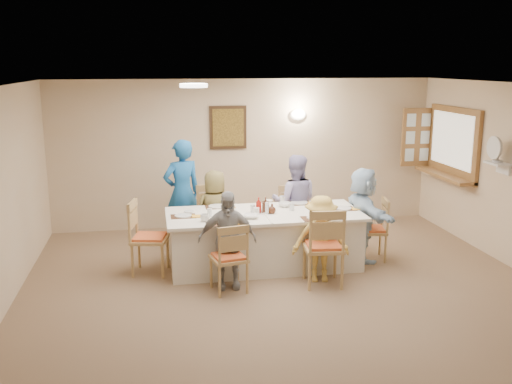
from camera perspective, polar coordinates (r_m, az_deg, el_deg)
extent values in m
plane|color=brown|center=(6.77, 3.86, -11.25)|extent=(7.00, 7.00, 0.00)
plane|color=#D4B78F|center=(9.73, -1.06, 3.89)|extent=(6.50, 0.00, 6.50)
plane|color=#D4B78F|center=(3.29, 19.76, -15.23)|extent=(6.50, 0.00, 6.50)
plane|color=white|center=(6.19, 4.22, 10.40)|extent=(7.00, 7.00, 0.00)
cube|color=#3B2614|center=(9.60, -2.82, 6.47)|extent=(0.62, 0.04, 0.72)
cube|color=black|center=(9.57, -2.80, 6.45)|extent=(0.52, 0.02, 0.62)
ellipsoid|color=white|center=(9.78, 4.24, 7.74)|extent=(0.26, 0.09, 0.18)
cylinder|color=white|center=(7.51, -6.26, 10.54)|extent=(0.36, 0.36, 0.05)
cube|color=brown|center=(9.72, 19.13, 4.67)|extent=(0.06, 1.50, 1.15)
cube|color=brown|center=(9.75, 18.29, 1.62)|extent=(0.30, 1.50, 0.05)
cube|color=brown|center=(10.27, 15.80, 5.29)|extent=(0.55, 0.04, 1.00)
cube|color=white|center=(8.56, 22.99, 2.66)|extent=(0.22, 0.36, 0.03)
cube|color=white|center=(7.88, 0.82, -4.75)|extent=(2.65, 1.12, 0.76)
imported|color=brown|center=(8.37, -4.11, -2.01)|extent=(0.76, 0.63, 1.24)
imported|color=#9C94C4|center=(8.55, 3.90, -1.01)|extent=(0.92, 0.83, 1.44)
imported|color=#A1A1A1|center=(7.07, -2.89, -4.80)|extent=(0.78, 0.43, 1.24)
imported|color=#E0B651|center=(7.33, 6.48, -4.68)|extent=(0.89, 0.69, 1.13)
imported|color=#C5E4FF|center=(8.18, 10.64, -2.20)|extent=(1.30, 0.59, 1.34)
imported|color=#1B5EA2|center=(8.75, -7.40, -0.09)|extent=(0.85, 0.78, 1.64)
cube|color=#472B19|center=(7.28, -3.17, -3.11)|extent=(0.37, 0.28, 0.01)
cylinder|color=white|center=(7.28, -3.17, -3.03)|extent=(0.23, 0.23, 0.01)
cube|color=yellow|center=(7.25, -1.71, -3.10)|extent=(0.14, 0.14, 0.01)
cube|color=#472B19|center=(7.52, 5.95, -2.65)|extent=(0.35, 0.26, 0.01)
cylinder|color=white|center=(7.51, 5.95, -2.58)|extent=(0.23, 0.23, 0.01)
cube|color=yellow|center=(7.52, 7.38, -2.62)|extent=(0.14, 0.14, 0.01)
cube|color=#472B19|center=(8.08, -3.92, -1.50)|extent=(0.33, 0.24, 0.01)
cylinder|color=white|center=(8.08, -3.92, -1.43)|extent=(0.24, 0.24, 0.02)
cube|color=yellow|center=(8.06, -2.61, -1.48)|extent=(0.14, 0.14, 0.01)
cube|color=#472B19|center=(8.30, 4.34, -1.13)|extent=(0.34, 0.26, 0.01)
cylinder|color=white|center=(8.30, 4.34, -1.07)|extent=(0.25, 0.25, 0.02)
cube|color=yellow|center=(8.30, 5.63, -1.11)|extent=(0.14, 0.14, 0.01)
cube|color=#472B19|center=(7.64, -7.30, -2.42)|extent=(0.33, 0.24, 0.01)
cylinder|color=white|center=(7.64, -7.30, -2.35)|extent=(0.23, 0.23, 0.01)
cube|color=yellow|center=(7.60, -5.92, -2.41)|extent=(0.13, 0.13, 0.01)
cube|color=#472B19|center=(8.06, 8.68, -1.67)|extent=(0.34, 0.25, 0.01)
cylinder|color=white|center=(8.05, 8.68, -1.60)|extent=(0.24, 0.24, 0.02)
cube|color=yellow|center=(8.07, 10.00, -1.65)|extent=(0.14, 0.14, 0.01)
imported|color=white|center=(7.37, -5.13, -2.58)|extent=(0.16, 0.16, 0.09)
imported|color=white|center=(8.37, 2.67, -0.70)|extent=(0.10, 0.10, 0.09)
imported|color=white|center=(7.50, -0.47, -2.45)|extent=(0.27, 0.27, 0.05)
imported|color=white|center=(8.10, 2.89, -1.27)|extent=(0.23, 0.23, 0.06)
imported|color=#AC190E|center=(7.75, 0.26, -1.31)|extent=(0.14, 0.14, 0.21)
imported|color=#472212|center=(7.77, 0.97, -1.28)|extent=(0.13, 0.13, 0.21)
imported|color=#472212|center=(7.72, 1.61, -1.67)|extent=(0.15, 0.15, 0.14)
cylinder|color=silver|center=(7.78, -0.32, -1.64)|extent=(0.07, 0.07, 0.10)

